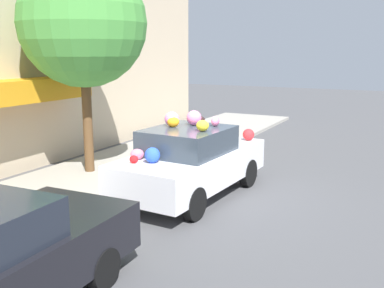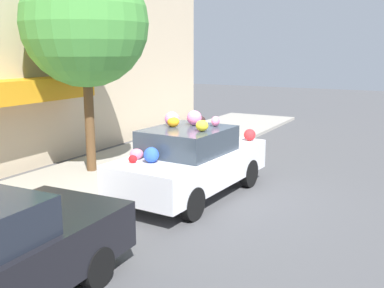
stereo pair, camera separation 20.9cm
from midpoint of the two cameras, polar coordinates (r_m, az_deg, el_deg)
ground_plane at (r=10.01m, az=-0.72°, el=-6.51°), size 60.00×60.00×0.00m
sidewalk_curb at (r=11.46m, az=-12.76°, el=-4.13°), size 24.00×3.20×0.12m
building_facade at (r=12.56m, az=-21.31°, el=8.98°), size 18.00×1.20×5.47m
street_tree at (r=11.48m, az=-14.21°, el=14.59°), size 3.08×3.08×5.21m
fire_hydrant at (r=13.03m, az=-1.83°, el=-0.09°), size 0.20×0.20×0.70m
art_car at (r=9.75m, az=-0.72°, el=-2.08°), size 4.14×1.96×1.86m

